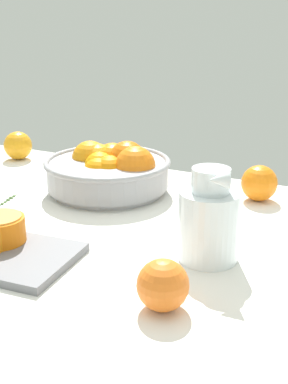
{
  "coord_description": "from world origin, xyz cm",
  "views": [
    {
      "loc": [
        38.99,
        -71.32,
        36.98
      ],
      "look_at": [
        2.22,
        0.62,
        8.52
      ],
      "focal_mm": 47.22,
      "sensor_mm": 36.0,
      "label": 1
    }
  ],
  "objects_px": {
    "fruit_bowl": "(109,170)",
    "loose_orange_0": "(18,146)",
    "juice_pitcher": "(209,226)",
    "loose_orange_2": "(259,183)",
    "orange_half_1": "(0,229)",
    "loose_orange_1": "(163,285)"
  },
  "relations": [
    {
      "from": "orange_half_1",
      "to": "loose_orange_1",
      "type": "distance_m",
      "value": 0.32
    },
    {
      "from": "loose_orange_0",
      "to": "fruit_bowl",
      "type": "bearing_deg",
      "value": -17.75
    },
    {
      "from": "fruit_bowl",
      "to": "juice_pitcher",
      "type": "relative_size",
      "value": 1.73
    },
    {
      "from": "loose_orange_0",
      "to": "loose_orange_2",
      "type": "bearing_deg",
      "value": -1.87
    },
    {
      "from": "fruit_bowl",
      "to": "loose_orange_2",
      "type": "relative_size",
      "value": 3.67
    },
    {
      "from": "orange_half_1",
      "to": "fruit_bowl",
      "type": "bearing_deg",
      "value": 88.45
    },
    {
      "from": "loose_orange_2",
      "to": "orange_half_1",
      "type": "bearing_deg",
      "value": -126.78
    },
    {
      "from": "loose_orange_0",
      "to": "loose_orange_2",
      "type": "xyz_separation_m",
      "value": [
        0.66,
        -0.02,
        0.0
      ]
    },
    {
      "from": "loose_orange_0",
      "to": "loose_orange_1",
      "type": "xyz_separation_m",
      "value": [
        0.66,
        -0.49,
        -0.0
      ]
    },
    {
      "from": "fruit_bowl",
      "to": "juice_pitcher",
      "type": "bearing_deg",
      "value": -34.47
    },
    {
      "from": "fruit_bowl",
      "to": "loose_orange_0",
      "type": "distance_m",
      "value": 0.37
    },
    {
      "from": "orange_half_1",
      "to": "loose_orange_1",
      "type": "height_order",
      "value": "loose_orange_1"
    },
    {
      "from": "juice_pitcher",
      "to": "loose_orange_0",
      "type": "distance_m",
      "value": 0.74
    },
    {
      "from": "loose_orange_0",
      "to": "loose_orange_1",
      "type": "bearing_deg",
      "value": -36.65
    },
    {
      "from": "fruit_bowl",
      "to": "loose_orange_0",
      "type": "xyz_separation_m",
      "value": [
        -0.35,
        0.11,
        -0.01
      ]
    },
    {
      "from": "orange_half_1",
      "to": "loose_orange_0",
      "type": "distance_m",
      "value": 0.56
    },
    {
      "from": "orange_half_1",
      "to": "loose_orange_1",
      "type": "relative_size",
      "value": 1.18
    },
    {
      "from": "fruit_bowl",
      "to": "loose_orange_1",
      "type": "xyz_separation_m",
      "value": [
        0.31,
        -0.38,
        -0.01
      ]
    },
    {
      "from": "fruit_bowl",
      "to": "loose_orange_2",
      "type": "distance_m",
      "value": 0.32
    },
    {
      "from": "fruit_bowl",
      "to": "juice_pitcher",
      "type": "height_order",
      "value": "juice_pitcher"
    },
    {
      "from": "fruit_bowl",
      "to": "orange_half_1",
      "type": "xyz_separation_m",
      "value": [
        -0.01,
        -0.34,
        -0.01
      ]
    },
    {
      "from": "juice_pitcher",
      "to": "loose_orange_0",
      "type": "height_order",
      "value": "juice_pitcher"
    }
  ]
}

